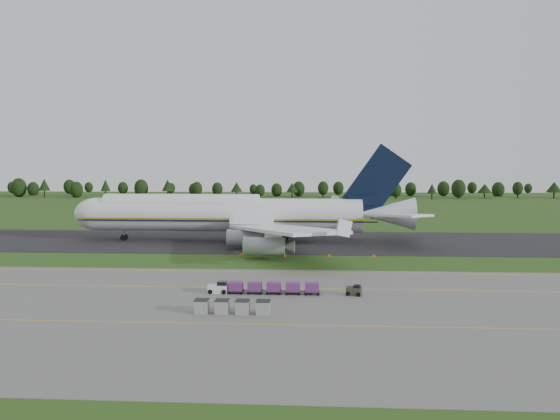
# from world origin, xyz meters

# --- Properties ---
(ground) EXTENTS (600.00, 600.00, 0.00)m
(ground) POSITION_xyz_m (0.00, 0.00, 0.00)
(ground) COLOR #254615
(ground) RESTS_ON ground
(apron) EXTENTS (300.00, 52.00, 0.06)m
(apron) POSITION_xyz_m (0.00, -34.00, 0.03)
(apron) COLOR #61615D
(apron) RESTS_ON ground
(taxiway) EXTENTS (300.00, 40.00, 0.08)m
(taxiway) POSITION_xyz_m (0.00, 28.00, 0.04)
(taxiway) COLOR black
(taxiway) RESTS_ON ground
(apron_markings) EXTENTS (300.00, 30.20, 0.01)m
(apron_markings) POSITION_xyz_m (0.00, -26.98, 0.06)
(apron_markings) COLOR gold
(apron_markings) RESTS_ON apron
(tree_line) EXTENTS (526.95, 22.59, 11.51)m
(tree_line) POSITION_xyz_m (-23.13, 221.00, 6.01)
(tree_line) COLOR black
(tree_line) RESTS_ON ground
(aircraft) EXTENTS (79.76, 78.20, 22.52)m
(aircraft) POSITION_xyz_m (-7.72, 27.23, 6.43)
(aircraft) COLOR white
(aircraft) RESTS_ON ground
(baggage_train) EXTENTS (15.07, 1.60, 1.54)m
(baggage_train) POSITION_xyz_m (3.95, -25.52, 0.89)
(baggage_train) COLOR silver
(baggage_train) RESTS_ON apron
(utility_cart) EXTENTS (2.23, 1.65, 1.10)m
(utility_cart) POSITION_xyz_m (16.24, -25.68, 0.60)
(utility_cart) COLOR #343727
(utility_cart) RESTS_ON apron
(uld_row) EXTENTS (8.83, 1.63, 1.61)m
(uld_row) POSITION_xyz_m (1.48, -35.85, 0.87)
(uld_row) COLOR gray
(uld_row) RESTS_ON apron
(edge_markers) EXTENTS (25.80, 0.30, 0.60)m
(edge_markers) POSITION_xyz_m (9.64, 5.53, 0.27)
(edge_markers) COLOR orange
(edge_markers) RESTS_ON ground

